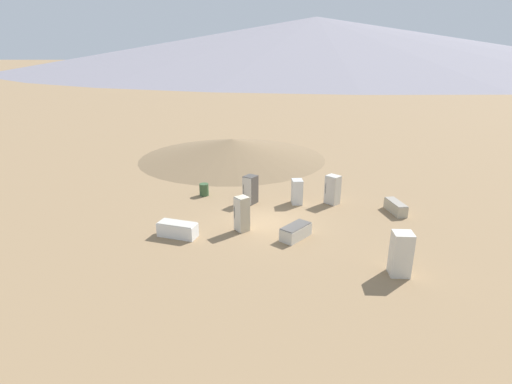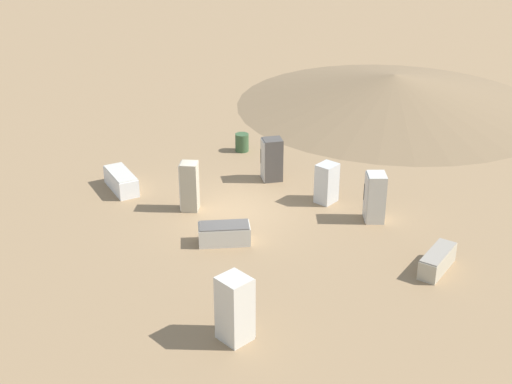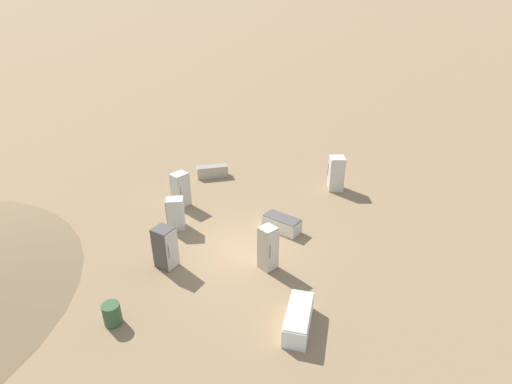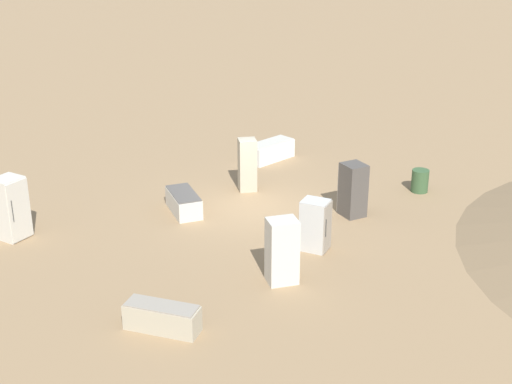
{
  "view_description": "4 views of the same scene",
  "coord_description": "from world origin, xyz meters",
  "px_view_note": "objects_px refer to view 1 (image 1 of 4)",
  "views": [
    {
      "loc": [
        19.68,
        0.94,
        8.62
      ],
      "look_at": [
        -0.89,
        -0.66,
        1.4
      ],
      "focal_mm": 28.0,
      "sensor_mm": 36.0,
      "label": 1
    },
    {
      "loc": [
        14.83,
        17.48,
        11.6
      ],
      "look_at": [
        -0.37,
        0.67,
        0.88
      ],
      "focal_mm": 50.0,
      "sensor_mm": 36.0,
      "label": 2
    },
    {
      "loc": [
        0.82,
        -13.85,
        9.81
      ],
      "look_at": [
        0.64,
        1.42,
        1.97
      ],
      "focal_mm": 28.0,
      "sensor_mm": 36.0,
      "label": 3
    },
    {
      "loc": [
        -11.3,
        18.01,
        9.1
      ],
      "look_at": [
        -0.87,
        1.4,
        1.23
      ],
      "focal_mm": 50.0,
      "sensor_mm": 36.0,
      "label": 4
    }
  ],
  "objects_px": {
    "discarded_fridge_2": "(296,232)",
    "discarded_fridge_5": "(178,229)",
    "discarded_fridge_1": "(250,190)",
    "discarded_fridge_6": "(401,254)",
    "discarded_fridge_0": "(242,214)",
    "discarded_fridge_3": "(333,190)",
    "discarded_fridge_4": "(297,192)",
    "rusty_barrel": "(204,190)",
    "discarded_fridge_7": "(396,207)"
  },
  "relations": [
    {
      "from": "discarded_fridge_2",
      "to": "discarded_fridge_5",
      "type": "relative_size",
      "value": 0.88
    },
    {
      "from": "discarded_fridge_1",
      "to": "discarded_fridge_6",
      "type": "xyz_separation_m",
      "value": [
        7.73,
        6.82,
        0.08
      ]
    },
    {
      "from": "discarded_fridge_0",
      "to": "discarded_fridge_3",
      "type": "height_order",
      "value": "discarded_fridge_0"
    },
    {
      "from": "discarded_fridge_3",
      "to": "discarded_fridge_4",
      "type": "relative_size",
      "value": 1.17
    },
    {
      "from": "discarded_fridge_0",
      "to": "rusty_barrel",
      "type": "xyz_separation_m",
      "value": [
        -5.1,
        -2.99,
        -0.52
      ]
    },
    {
      "from": "discarded_fridge_7",
      "to": "discarded_fridge_5",
      "type": "bearing_deg",
      "value": -174.6
    },
    {
      "from": "discarded_fridge_5",
      "to": "discarded_fridge_0",
      "type": "bearing_deg",
      "value": -59.76
    },
    {
      "from": "discarded_fridge_6",
      "to": "rusty_barrel",
      "type": "relative_size",
      "value": 2.41
    },
    {
      "from": "discarded_fridge_6",
      "to": "discarded_fridge_4",
      "type": "bearing_deg",
      "value": 116.04
    },
    {
      "from": "discarded_fridge_4",
      "to": "discarded_fridge_6",
      "type": "height_order",
      "value": "discarded_fridge_6"
    },
    {
      "from": "discarded_fridge_7",
      "to": "discarded_fridge_1",
      "type": "bearing_deg",
      "value": 160.14
    },
    {
      "from": "discarded_fridge_3",
      "to": "discarded_fridge_4",
      "type": "distance_m",
      "value": 2.12
    },
    {
      "from": "discarded_fridge_3",
      "to": "rusty_barrel",
      "type": "bearing_deg",
      "value": 35.75
    },
    {
      "from": "discarded_fridge_4",
      "to": "discarded_fridge_7",
      "type": "relative_size",
      "value": 0.81
    },
    {
      "from": "discarded_fridge_1",
      "to": "rusty_barrel",
      "type": "relative_size",
      "value": 2.2
    },
    {
      "from": "discarded_fridge_1",
      "to": "rusty_barrel",
      "type": "bearing_deg",
      "value": 10.08
    },
    {
      "from": "discarded_fridge_4",
      "to": "rusty_barrel",
      "type": "relative_size",
      "value": 1.93
    },
    {
      "from": "discarded_fridge_2",
      "to": "discarded_fridge_5",
      "type": "height_order",
      "value": "discarded_fridge_5"
    },
    {
      "from": "discarded_fridge_5",
      "to": "discarded_fridge_6",
      "type": "bearing_deg",
      "value": -92.28
    },
    {
      "from": "discarded_fridge_0",
      "to": "discarded_fridge_1",
      "type": "relative_size",
      "value": 1.06
    },
    {
      "from": "discarded_fridge_0",
      "to": "discarded_fridge_4",
      "type": "relative_size",
      "value": 1.21
    },
    {
      "from": "discarded_fridge_6",
      "to": "rusty_barrel",
      "type": "xyz_separation_m",
      "value": [
        -8.85,
        -9.88,
        -0.55
      ]
    },
    {
      "from": "rusty_barrel",
      "to": "discarded_fridge_0",
      "type": "bearing_deg",
      "value": 30.41
    },
    {
      "from": "discarded_fridge_6",
      "to": "discarded_fridge_2",
      "type": "bearing_deg",
      "value": 142.4
    },
    {
      "from": "discarded_fridge_3",
      "to": "discarded_fridge_5",
      "type": "relative_size",
      "value": 0.85
    },
    {
      "from": "discarded_fridge_0",
      "to": "discarded_fridge_3",
      "type": "bearing_deg",
      "value": -91.44
    },
    {
      "from": "discarded_fridge_3",
      "to": "discarded_fridge_7",
      "type": "bearing_deg",
      "value": -156.87
    },
    {
      "from": "discarded_fridge_1",
      "to": "discarded_fridge_2",
      "type": "distance_m",
      "value": 5.37
    },
    {
      "from": "discarded_fridge_5",
      "to": "discarded_fridge_6",
      "type": "relative_size",
      "value": 1.1
    },
    {
      "from": "discarded_fridge_3",
      "to": "discarded_fridge_1",
      "type": "bearing_deg",
      "value": 45.05
    },
    {
      "from": "discarded_fridge_2",
      "to": "discarded_fridge_1",
      "type": "bearing_deg",
      "value": 156.35
    },
    {
      "from": "discarded_fridge_3",
      "to": "discarded_fridge_6",
      "type": "relative_size",
      "value": 0.94
    },
    {
      "from": "discarded_fridge_1",
      "to": "discarded_fridge_3",
      "type": "height_order",
      "value": "discarded_fridge_3"
    },
    {
      "from": "discarded_fridge_1",
      "to": "discarded_fridge_5",
      "type": "height_order",
      "value": "discarded_fridge_1"
    },
    {
      "from": "discarded_fridge_6",
      "to": "rusty_barrel",
      "type": "height_order",
      "value": "discarded_fridge_6"
    },
    {
      "from": "discarded_fridge_4",
      "to": "discarded_fridge_7",
      "type": "distance_m",
      "value": 5.69
    },
    {
      "from": "discarded_fridge_5",
      "to": "rusty_barrel",
      "type": "height_order",
      "value": "rusty_barrel"
    },
    {
      "from": "discarded_fridge_2",
      "to": "rusty_barrel",
      "type": "bearing_deg",
      "value": 171.4
    },
    {
      "from": "discarded_fridge_3",
      "to": "discarded_fridge_5",
      "type": "height_order",
      "value": "discarded_fridge_3"
    },
    {
      "from": "discarded_fridge_1",
      "to": "discarded_fridge_5",
      "type": "xyz_separation_m",
      "value": [
        4.91,
        -3.17,
        -0.49
      ]
    },
    {
      "from": "discarded_fridge_4",
      "to": "discarded_fridge_7",
      "type": "height_order",
      "value": "discarded_fridge_4"
    },
    {
      "from": "discarded_fridge_2",
      "to": "discarded_fridge_6",
      "type": "relative_size",
      "value": 0.97
    },
    {
      "from": "discarded_fridge_2",
      "to": "discarded_fridge_3",
      "type": "xyz_separation_m",
      "value": [
        -4.93,
        2.26,
        0.55
      ]
    },
    {
      "from": "discarded_fridge_4",
      "to": "discarded_fridge_6",
      "type": "relative_size",
      "value": 0.8
    },
    {
      "from": "discarded_fridge_3",
      "to": "discarded_fridge_6",
      "type": "bearing_deg",
      "value": 145.1
    },
    {
      "from": "discarded_fridge_1",
      "to": "discarded_fridge_4",
      "type": "xyz_separation_m",
      "value": [
        -0.15,
        2.79,
        -0.11
      ]
    },
    {
      "from": "discarded_fridge_2",
      "to": "rusty_barrel",
      "type": "relative_size",
      "value": 2.34
    },
    {
      "from": "discarded_fridge_0",
      "to": "discarded_fridge_3",
      "type": "xyz_separation_m",
      "value": [
        -4.27,
        4.98,
        -0.03
      ]
    },
    {
      "from": "discarded_fridge_0",
      "to": "discarded_fridge_6",
      "type": "xyz_separation_m",
      "value": [
        3.75,
        6.89,
        0.03
      ]
    },
    {
      "from": "discarded_fridge_5",
      "to": "discarded_fridge_7",
      "type": "distance_m",
      "value": 12.22
    }
  ]
}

